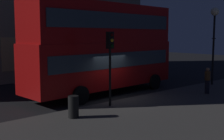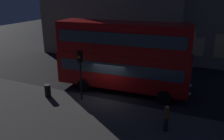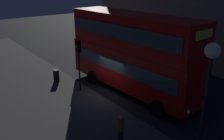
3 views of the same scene
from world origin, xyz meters
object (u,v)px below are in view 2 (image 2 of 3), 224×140
object	(u,v)px
traffic_light_near_kerb	(80,65)
pedestrian	(166,118)
litter_bin	(48,91)
double_decker_bus	(122,54)

from	to	relation	value
traffic_light_near_kerb	pedestrian	distance (m)	6.95
traffic_light_near_kerb	litter_bin	bearing A→B (deg)	-170.56
double_decker_bus	pedestrian	xyz separation A→B (m)	(4.46, -4.57, -2.14)
pedestrian	double_decker_bus	bearing A→B (deg)	-129.73
pedestrian	litter_bin	xyz separation A→B (m)	(-9.13, 0.97, -0.34)
pedestrian	litter_bin	bearing A→B (deg)	-90.08
double_decker_bus	pedestrian	world-z (taller)	double_decker_bus
double_decker_bus	litter_bin	xyz separation A→B (m)	(-4.67, -3.60, -2.48)
traffic_light_near_kerb	pedestrian	size ratio (longest dim) A/B	2.33
double_decker_bus	litter_bin	world-z (taller)	double_decker_bus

